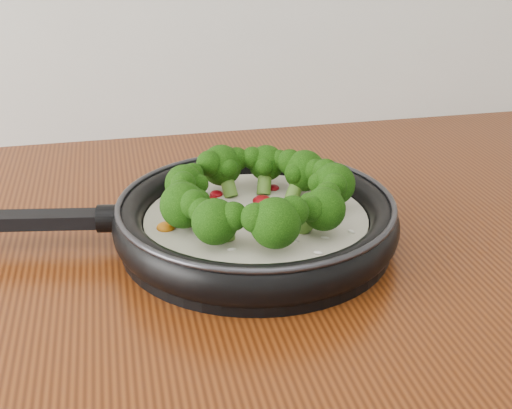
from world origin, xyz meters
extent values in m
cylinder|color=black|center=(-0.05, 1.07, 0.91)|extent=(0.37, 0.37, 0.01)
torus|color=black|center=(-0.05, 1.07, 0.93)|extent=(0.39, 0.39, 0.03)
torus|color=#2D2D33|center=(-0.05, 1.07, 0.95)|extent=(0.38, 0.38, 0.01)
cube|color=black|center=(-0.30, 1.11, 0.94)|extent=(0.20, 0.06, 0.02)
cylinder|color=black|center=(-0.21, 1.10, 0.94)|extent=(0.04, 0.04, 0.03)
cylinder|color=beige|center=(-0.05, 1.07, 0.92)|extent=(0.30, 0.30, 0.02)
ellipsoid|color=maroon|center=(-0.02, 1.08, 0.94)|extent=(0.02, 0.02, 0.01)
ellipsoid|color=maroon|center=(-0.03, 1.03, 0.94)|extent=(0.03, 0.03, 0.01)
ellipsoid|color=#C1640C|center=(-0.03, 1.11, 0.94)|extent=(0.02, 0.02, 0.01)
ellipsoid|color=maroon|center=(-0.09, 1.12, 0.94)|extent=(0.02, 0.02, 0.01)
ellipsoid|color=maroon|center=(-0.11, 1.14, 0.94)|extent=(0.03, 0.03, 0.01)
ellipsoid|color=#C1640C|center=(-0.02, 1.07, 0.94)|extent=(0.03, 0.03, 0.01)
ellipsoid|color=maroon|center=(-0.10, 1.12, 0.94)|extent=(0.02, 0.02, 0.01)
ellipsoid|color=maroon|center=(0.05, 1.12, 0.94)|extent=(0.02, 0.02, 0.01)
ellipsoid|color=#C1640C|center=(-0.03, 1.06, 0.94)|extent=(0.02, 0.02, 0.01)
ellipsoid|color=maroon|center=(-0.03, 1.11, 0.94)|extent=(0.03, 0.03, 0.01)
ellipsoid|color=maroon|center=(-0.08, 1.14, 0.94)|extent=(0.02, 0.02, 0.01)
ellipsoid|color=#C1640C|center=(-0.15, 1.06, 0.94)|extent=(0.03, 0.03, 0.01)
ellipsoid|color=maroon|center=(-0.01, 1.15, 0.94)|extent=(0.02, 0.02, 0.01)
ellipsoid|color=maroon|center=(-0.04, 1.08, 0.94)|extent=(0.02, 0.02, 0.01)
ellipsoid|color=#C1640C|center=(-0.06, 1.07, 0.94)|extent=(0.02, 0.02, 0.01)
ellipsoid|color=maroon|center=(-0.10, 1.07, 0.94)|extent=(0.02, 0.02, 0.01)
ellipsoid|color=maroon|center=(-0.10, 1.13, 0.94)|extent=(0.02, 0.02, 0.01)
ellipsoid|color=#C1640C|center=(0.02, 1.07, 0.94)|extent=(0.03, 0.03, 0.01)
ellipsoid|color=white|center=(-0.04, 1.08, 0.94)|extent=(0.01, 0.01, 0.00)
ellipsoid|color=white|center=(-0.11, 1.17, 0.93)|extent=(0.01, 0.01, 0.00)
ellipsoid|color=white|center=(0.00, 0.97, 0.94)|extent=(0.01, 0.01, 0.00)
ellipsoid|color=white|center=(0.04, 1.03, 0.93)|extent=(0.01, 0.01, 0.00)
ellipsoid|color=white|center=(-0.06, 1.08, 0.93)|extent=(0.01, 0.01, 0.00)
ellipsoid|color=white|center=(-0.04, 1.11, 0.94)|extent=(0.01, 0.01, 0.00)
ellipsoid|color=white|center=(-0.09, 1.00, 0.94)|extent=(0.01, 0.00, 0.00)
ellipsoid|color=white|center=(-0.07, 1.08, 0.94)|extent=(0.01, 0.01, 0.00)
ellipsoid|color=white|center=(-0.07, 1.09, 0.94)|extent=(0.01, 0.01, 0.00)
ellipsoid|color=white|center=(0.05, 1.01, 0.94)|extent=(0.01, 0.01, 0.00)
ellipsoid|color=white|center=(-0.06, 1.14, 0.93)|extent=(0.01, 0.01, 0.00)
ellipsoid|color=white|center=(0.01, 1.06, 0.94)|extent=(0.01, 0.01, 0.00)
ellipsoid|color=white|center=(-0.02, 1.16, 0.94)|extent=(0.01, 0.01, 0.00)
ellipsoid|color=white|center=(-0.05, 1.03, 0.93)|extent=(0.01, 0.01, 0.00)
ellipsoid|color=white|center=(-0.07, 1.09, 0.93)|extent=(0.01, 0.01, 0.00)
ellipsoid|color=white|center=(-0.05, 1.08, 0.94)|extent=(0.01, 0.01, 0.00)
ellipsoid|color=white|center=(0.02, 1.09, 0.94)|extent=(0.01, 0.01, 0.00)
ellipsoid|color=white|center=(-0.04, 1.10, 0.94)|extent=(0.01, 0.01, 0.00)
ellipsoid|color=white|center=(-0.10, 1.06, 0.94)|extent=(0.01, 0.01, 0.00)
ellipsoid|color=white|center=(0.00, 1.06, 0.94)|extent=(0.01, 0.01, 0.00)
ellipsoid|color=white|center=(-0.10, 1.17, 0.94)|extent=(0.01, 0.01, 0.00)
ellipsoid|color=white|center=(-0.02, 1.00, 0.94)|extent=(0.01, 0.01, 0.00)
ellipsoid|color=white|center=(0.02, 1.00, 0.93)|extent=(0.01, 0.01, 0.00)
ellipsoid|color=white|center=(-0.06, 1.14, 0.94)|extent=(0.01, 0.00, 0.00)
cylinder|color=olive|center=(0.03, 1.06, 0.95)|extent=(0.04, 0.02, 0.04)
sphere|color=black|center=(0.04, 1.06, 0.97)|extent=(0.06, 0.06, 0.05)
sphere|color=black|center=(0.04, 1.08, 0.98)|extent=(0.04, 0.04, 0.03)
sphere|color=black|center=(0.04, 1.04, 0.98)|extent=(0.03, 0.03, 0.03)
sphere|color=black|center=(0.03, 1.06, 0.97)|extent=(0.03, 0.03, 0.03)
cylinder|color=olive|center=(0.01, 1.11, 0.95)|extent=(0.04, 0.03, 0.04)
sphere|color=black|center=(0.03, 1.12, 0.97)|extent=(0.06, 0.06, 0.05)
sphere|color=black|center=(0.01, 1.13, 0.97)|extent=(0.04, 0.04, 0.03)
sphere|color=black|center=(0.03, 1.10, 0.97)|extent=(0.03, 0.03, 0.03)
sphere|color=black|center=(0.01, 1.11, 0.97)|extent=(0.03, 0.03, 0.03)
cylinder|color=olive|center=(-0.02, 1.14, 0.95)|extent=(0.03, 0.04, 0.04)
sphere|color=black|center=(-0.01, 1.15, 0.97)|extent=(0.05, 0.05, 0.05)
sphere|color=black|center=(-0.03, 1.16, 0.98)|extent=(0.03, 0.03, 0.03)
sphere|color=black|center=(0.00, 1.14, 0.97)|extent=(0.03, 0.03, 0.03)
sphere|color=black|center=(-0.02, 1.14, 0.97)|extent=(0.03, 0.03, 0.02)
cylinder|color=olive|center=(-0.07, 1.14, 0.95)|extent=(0.03, 0.04, 0.04)
sphere|color=black|center=(-0.07, 1.16, 0.97)|extent=(0.06, 0.06, 0.05)
sphere|color=black|center=(-0.09, 1.15, 0.98)|extent=(0.04, 0.04, 0.03)
sphere|color=black|center=(-0.05, 1.16, 0.97)|extent=(0.04, 0.04, 0.03)
sphere|color=black|center=(-0.07, 1.14, 0.97)|extent=(0.03, 0.03, 0.03)
cylinder|color=olive|center=(-0.11, 1.10, 0.95)|extent=(0.04, 0.03, 0.04)
sphere|color=black|center=(-0.13, 1.11, 0.97)|extent=(0.05, 0.05, 0.05)
sphere|color=black|center=(-0.13, 1.09, 0.97)|extent=(0.03, 0.03, 0.03)
sphere|color=black|center=(-0.11, 1.13, 0.97)|extent=(0.03, 0.03, 0.03)
sphere|color=black|center=(-0.11, 1.10, 0.97)|extent=(0.03, 0.03, 0.02)
cylinder|color=olive|center=(-0.12, 1.06, 0.95)|extent=(0.03, 0.02, 0.04)
sphere|color=black|center=(-0.13, 1.05, 0.97)|extent=(0.06, 0.06, 0.05)
sphere|color=black|center=(-0.12, 1.03, 0.97)|extent=(0.04, 0.04, 0.03)
sphere|color=black|center=(-0.13, 1.07, 0.97)|extent=(0.04, 0.04, 0.03)
sphere|color=black|center=(-0.12, 1.06, 0.97)|extent=(0.03, 0.03, 0.03)
cylinder|color=olive|center=(-0.09, 1.02, 0.95)|extent=(0.03, 0.04, 0.04)
sphere|color=black|center=(-0.11, 1.00, 0.97)|extent=(0.06, 0.06, 0.05)
sphere|color=black|center=(-0.09, 1.00, 0.97)|extent=(0.04, 0.04, 0.03)
sphere|color=black|center=(-0.12, 1.02, 0.97)|extent=(0.03, 0.03, 0.03)
sphere|color=black|center=(-0.09, 1.02, 0.97)|extent=(0.03, 0.03, 0.03)
cylinder|color=olive|center=(-0.05, 1.00, 0.95)|extent=(0.02, 0.03, 0.04)
sphere|color=black|center=(-0.05, 0.98, 0.97)|extent=(0.06, 0.06, 0.05)
sphere|color=black|center=(-0.03, 0.99, 0.98)|extent=(0.04, 0.04, 0.03)
sphere|color=black|center=(-0.07, 0.98, 0.98)|extent=(0.04, 0.04, 0.03)
sphere|color=black|center=(-0.05, 1.00, 0.97)|extent=(0.03, 0.03, 0.03)
cylinder|color=olive|center=(0.00, 1.02, 0.95)|extent=(0.04, 0.04, 0.04)
sphere|color=black|center=(0.01, 1.00, 0.97)|extent=(0.06, 0.06, 0.05)
sphere|color=black|center=(0.02, 1.02, 0.98)|extent=(0.03, 0.03, 0.03)
sphere|color=black|center=(0.00, 0.99, 0.98)|extent=(0.03, 0.03, 0.03)
sphere|color=black|center=(0.00, 1.02, 0.97)|extent=(0.03, 0.03, 0.02)
camera|label=1|loc=(-0.20, 0.38, 1.28)|focal=46.89mm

